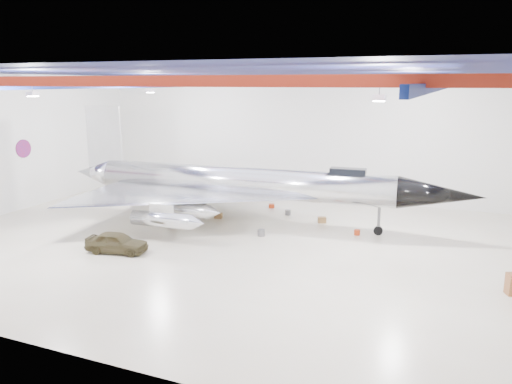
% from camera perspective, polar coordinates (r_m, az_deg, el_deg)
% --- Properties ---
extents(floor, '(40.00, 40.00, 0.00)m').
position_cam_1_polar(floor, '(33.16, -2.72, -5.78)').
color(floor, beige).
rests_on(floor, ground).
extents(wall_back, '(40.00, 0.00, 40.00)m').
position_cam_1_polar(wall_back, '(45.77, 5.27, 6.29)').
color(wall_back, silver).
rests_on(wall_back, floor).
extents(wall_left, '(0.00, 30.00, 30.00)m').
position_cam_1_polar(wall_left, '(44.23, -27.05, 4.78)').
color(wall_left, silver).
rests_on(wall_left, floor).
extents(ceiling, '(40.00, 40.00, 0.00)m').
position_cam_1_polar(ceiling, '(31.51, -2.93, 13.59)').
color(ceiling, '#0A0F38').
rests_on(ceiling, wall_back).
extents(ceiling_structure, '(39.50, 29.50, 1.08)m').
position_cam_1_polar(ceiling_structure, '(31.50, -2.92, 12.36)').
color(ceiling_structure, maroon).
rests_on(ceiling_structure, ceiling).
extents(wall_roundel, '(0.10, 1.50, 1.50)m').
position_cam_1_polar(wall_roundel, '(45.55, -25.04, 4.52)').
color(wall_roundel, '#B21414').
rests_on(wall_roundel, wall_left).
extents(jet_aircraft, '(31.28, 19.13, 8.52)m').
position_cam_1_polar(jet_aircraft, '(37.04, -1.74, 0.65)').
color(jet_aircraft, silver).
rests_on(jet_aircraft, floor).
extents(jeep, '(4.08, 2.24, 1.31)m').
position_cam_1_polar(jeep, '(32.21, -15.63, -5.56)').
color(jeep, '#3E361F').
rests_on(jeep, floor).
extents(crate_ply, '(0.65, 0.56, 0.40)m').
position_cam_1_polar(crate_ply, '(38.97, -4.32, -2.70)').
color(crate_ply, olive).
rests_on(crate_ply, floor).
extents(toolbox_red, '(0.59, 0.54, 0.33)m').
position_cam_1_polar(toolbox_red, '(42.04, 1.79, -1.60)').
color(toolbox_red, '#AA3111').
rests_on(toolbox_red, floor).
extents(engine_drum, '(0.67, 0.67, 0.45)m').
position_cam_1_polar(engine_drum, '(34.41, 0.60, -4.68)').
color(engine_drum, '#59595B').
rests_on(engine_drum, floor).
extents(parts_bin, '(0.74, 0.67, 0.42)m').
position_cam_1_polar(parts_bin, '(37.94, 7.56, -3.18)').
color(parts_bin, olive).
rests_on(parts_bin, floor).
extents(crate_small, '(0.50, 0.45, 0.29)m').
position_cam_1_polar(crate_small, '(41.54, -8.14, -1.93)').
color(crate_small, '#59595B').
rests_on(crate_small, floor).
extents(tool_chest, '(0.55, 0.55, 0.38)m').
position_cam_1_polar(tool_chest, '(35.34, 11.47, -4.54)').
color(tool_chest, '#AA3111').
rests_on(tool_chest, floor).
extents(spares_box, '(0.50, 0.50, 0.41)m').
position_cam_1_polar(spares_box, '(39.87, 3.67, -2.34)').
color(spares_box, '#59595B').
rests_on(spares_box, floor).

